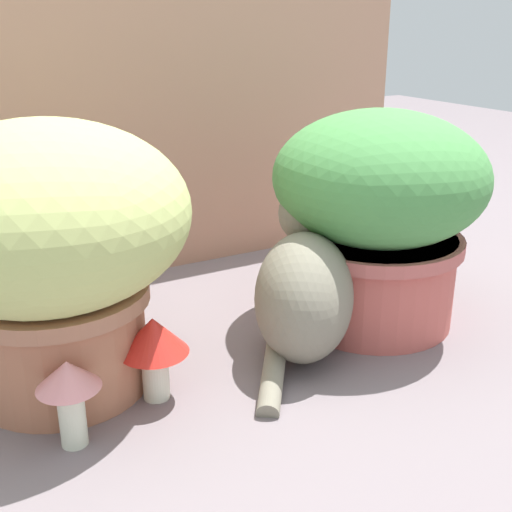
# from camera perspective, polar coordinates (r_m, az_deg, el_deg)

# --- Properties ---
(ground_plane) EXTENTS (6.00, 6.00, 0.00)m
(ground_plane) POSITION_cam_1_polar(r_m,az_deg,el_deg) (1.08, -3.72, -11.03)
(ground_plane) COLOR slate
(cardboard_backdrop) EXTENTS (1.28, 0.03, 0.79)m
(cardboard_backdrop) POSITION_cam_1_polar(r_m,az_deg,el_deg) (1.47, -9.12, 13.56)
(cardboard_backdrop) COLOR tan
(cardboard_backdrop) RESTS_ON ground
(grass_planter) EXTENTS (0.43, 0.43, 0.43)m
(grass_planter) POSITION_cam_1_polar(r_m,az_deg,el_deg) (1.02, -17.70, 1.25)
(grass_planter) COLOR #AD6C4E
(grass_planter) RESTS_ON ground
(leafy_planter) EXTENTS (0.40, 0.40, 0.41)m
(leafy_planter) POSITION_cam_1_polar(r_m,az_deg,el_deg) (1.23, 10.63, 4.01)
(leafy_planter) COLOR #C25A52
(leafy_planter) RESTS_ON ground
(cat) EXTENTS (0.32, 0.32, 0.32)m
(cat) POSITION_cam_1_polar(r_m,az_deg,el_deg) (1.13, 4.24, -2.67)
(cat) COLOR gray
(cat) RESTS_ON ground
(mushroom_ornament_pink) EXTENTS (0.09, 0.09, 0.13)m
(mushroom_ornament_pink) POSITION_cam_1_polar(r_m,az_deg,el_deg) (0.93, -16.10, -10.94)
(mushroom_ornament_pink) COLOR silver
(mushroom_ornament_pink) RESTS_ON ground
(mushroom_ornament_red) EXTENTS (0.11, 0.11, 0.14)m
(mushroom_ornament_red) POSITION_cam_1_polar(r_m,az_deg,el_deg) (1.01, -8.96, -7.48)
(mushroom_ornament_red) COLOR silver
(mushroom_ornament_red) RESTS_ON ground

